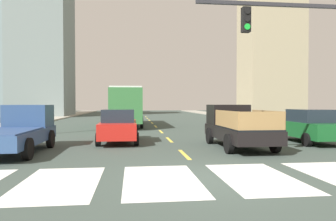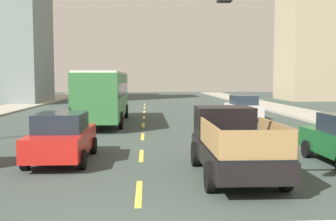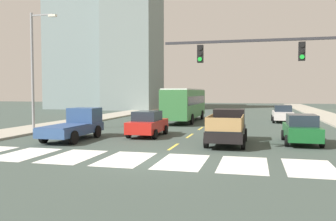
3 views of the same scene
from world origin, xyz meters
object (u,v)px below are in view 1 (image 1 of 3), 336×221
object	(u,v)px
sedan_near_left	(224,115)
pickup_stakebed	(236,127)
city_bus	(127,104)
sedan_far	(119,126)
sedan_mid	(309,126)
pickup_dark	(20,130)

from	to	relation	value
sedan_near_left	pickup_stakebed	bearing A→B (deg)	-105.66
city_bus	sedan_far	world-z (taller)	city_bus
pickup_stakebed	sedan_mid	xyz separation A→B (m)	(4.20, 0.89, -0.08)
sedan_mid	pickup_dark	bearing A→B (deg)	-171.44
city_bus	sedan_mid	size ratio (longest dim) A/B	2.45
city_bus	sedan_mid	bearing A→B (deg)	-52.97
pickup_stakebed	sedan_mid	bearing A→B (deg)	13.96
pickup_dark	sedan_near_left	world-z (taller)	pickup_dark
pickup_stakebed	pickup_dark	xyz separation A→B (m)	(-9.54, -0.50, -0.02)
pickup_dark	sedan_mid	size ratio (longest dim) A/B	1.18
pickup_stakebed	pickup_dark	distance (m)	9.56
pickup_stakebed	sedan_far	world-z (taller)	pickup_stakebed
sedan_far	pickup_dark	bearing A→B (deg)	-144.29
pickup_stakebed	pickup_dark	bearing A→B (deg)	-175.08
sedan_mid	sedan_near_left	world-z (taller)	same
city_bus	sedan_near_left	bearing A→B (deg)	11.95
pickup_stakebed	sedan_near_left	bearing A→B (deg)	77.15
city_bus	sedan_far	bearing A→B (deg)	-89.87
pickup_dark	pickup_stakebed	bearing A→B (deg)	3.50
pickup_dark	sedan_far	world-z (taller)	pickup_dark
pickup_dark	sedan_near_left	xyz separation A→B (m)	(13.74, 16.39, -0.06)
sedan_mid	sedan_near_left	distance (m)	15.00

